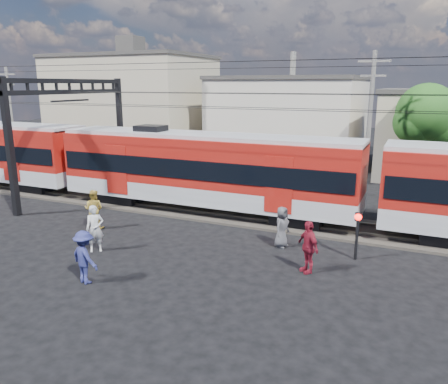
{
  "coord_description": "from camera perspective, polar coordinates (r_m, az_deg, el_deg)",
  "views": [
    {
      "loc": [
        8.65,
        -12.03,
        6.63
      ],
      "look_at": [
        1.1,
        5.0,
        2.02
      ],
      "focal_mm": 35.0,
      "sensor_mm": 36.0,
      "label": 1
    }
  ],
  "objects": [
    {
      "name": "ground",
      "position": [
        16.23,
        -10.94,
        -10.48
      ],
      "size": [
        120.0,
        120.0,
        0.0
      ],
      "primitive_type": "plane",
      "color": "black",
      "rests_on": "ground"
    },
    {
      "name": "track_bed",
      "position": [
        22.78,
        0.54,
        -2.85
      ],
      "size": [
        70.0,
        3.4,
        0.12
      ],
      "primitive_type": "cube",
      "color": "#2D2823",
      "rests_on": "ground"
    },
    {
      "name": "rail_near",
      "position": [
        22.09,
        -0.24,
        -3.07
      ],
      "size": [
        70.0,
        0.12,
        0.12
      ],
      "primitive_type": "cube",
      "color": "#59544C",
      "rests_on": "track_bed"
    },
    {
      "name": "rail_far",
      "position": [
        23.41,
        1.27,
        -2.09
      ],
      "size": [
        70.0,
        0.12,
        0.12
      ],
      "primitive_type": "cube",
      "color": "#59544C",
      "rests_on": "track_bed"
    },
    {
      "name": "commuter_train",
      "position": [
        22.69,
        -2.11,
        3.16
      ],
      "size": [
        50.3,
        3.08,
        4.17
      ],
      "color": "black",
      "rests_on": "ground"
    },
    {
      "name": "catenary",
      "position": [
        26.51,
        -17.15,
        10.07
      ],
      "size": [
        70.0,
        9.3,
        7.52
      ],
      "color": "black",
      "rests_on": "ground"
    },
    {
      "name": "building_west",
      "position": [
        44.27,
        -11.74,
        11.07
      ],
      "size": [
        14.28,
        10.2,
        9.3
      ],
      "color": "tan",
      "rests_on": "ground"
    },
    {
      "name": "building_midwest",
      "position": [
        40.56,
        8.75,
        9.55
      ],
      "size": [
        12.24,
        12.24,
        7.3
      ],
      "color": "beige",
      "rests_on": "ground"
    },
    {
      "name": "utility_pole_mid",
      "position": [
        27.24,
        18.49,
        8.79
      ],
      "size": [
        1.8,
        0.24,
        8.5
      ],
      "color": "slate",
      "rests_on": "ground"
    },
    {
      "name": "utility_pole_west",
      "position": [
        40.28,
        -26.06,
        9.18
      ],
      "size": [
        1.8,
        0.24,
        8.0
      ],
      "color": "slate",
      "rests_on": "ground"
    },
    {
      "name": "tree_near",
      "position": [
        30.19,
        25.2,
        8.87
      ],
      "size": [
        3.82,
        3.64,
        6.72
      ],
      "color": "#382619",
      "rests_on": "ground"
    },
    {
      "name": "pedestrian_a",
      "position": [
        18.43,
        -16.51,
        -4.61
      ],
      "size": [
        0.83,
        0.81,
        1.92
      ],
      "primitive_type": "imported",
      "rotation": [
        0.0,
        0.0,
        0.74
      ],
      "color": "beige",
      "rests_on": "ground"
    },
    {
      "name": "pedestrian_b",
      "position": [
        21.37,
        -16.64,
        -2.16
      ],
      "size": [
        1.06,
        0.92,
        1.86
      ],
      "primitive_type": "imported",
      "rotation": [
        0.0,
        0.0,
        3.4
      ],
      "color": "gold",
      "rests_on": "ground"
    },
    {
      "name": "pedestrian_c",
      "position": [
        15.7,
        -17.74,
        -8.1
      ],
      "size": [
        1.34,
        0.98,
        1.85
      ],
      "primitive_type": "imported",
      "rotation": [
        0.0,
        0.0,
        2.88
      ],
      "color": "navy",
      "rests_on": "ground"
    },
    {
      "name": "pedestrian_d",
      "position": [
        16.04,
        10.91,
        -7.03
      ],
      "size": [
        1.15,
        1.12,
        1.94
      ],
      "primitive_type": "imported",
      "rotation": [
        0.0,
        0.0,
        -0.75
      ],
      "color": "maroon",
      "rests_on": "ground"
    },
    {
      "name": "pedestrian_e",
      "position": [
        18.32,
        7.56,
        -4.55
      ],
      "size": [
        0.72,
        0.95,
        1.74
      ],
      "primitive_type": "imported",
      "rotation": [
        0.0,
        0.0,
        1.35
      ],
      "color": "#454449",
      "rests_on": "ground"
    },
    {
      "name": "crossing_signal",
      "position": [
        17.5,
        17.04,
        -4.41
      ],
      "size": [
        0.28,
        0.28,
        1.9
      ],
      "color": "black",
      "rests_on": "ground"
    }
  ]
}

